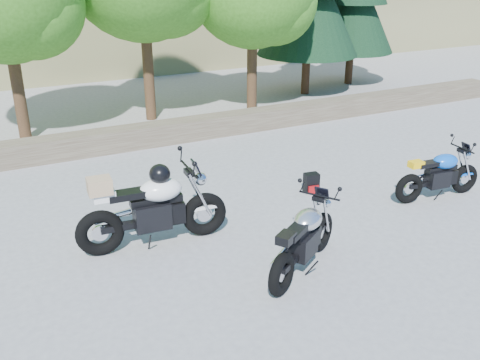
% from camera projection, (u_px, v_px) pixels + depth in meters
% --- Properties ---
extents(ground, '(90.00, 90.00, 0.00)m').
position_uv_depth(ground, '(258.00, 251.00, 8.09)').
color(ground, gray).
rests_on(ground, ground).
extents(stone_wall, '(22.00, 0.55, 0.50)m').
position_uv_depth(stone_wall, '(146.00, 135.00, 12.53)').
color(stone_wall, brown).
rests_on(stone_wall, ground).
extents(silver_bike, '(1.72, 1.18, 0.98)m').
position_uv_depth(silver_bike, '(304.00, 240.00, 7.42)').
color(silver_bike, black).
rests_on(silver_bike, ground).
extents(white_bike, '(2.35, 0.75, 1.30)m').
position_uv_depth(white_bike, '(152.00, 207.00, 8.03)').
color(white_bike, black).
rests_on(white_bike, ground).
extents(blue_bike, '(1.83, 0.58, 0.92)m').
position_uv_depth(blue_bike, '(439.00, 175.00, 9.71)').
color(blue_bike, black).
rests_on(blue_bike, ground).
extents(backpack, '(0.29, 0.26, 0.36)m').
position_uv_depth(backpack, '(311.00, 183.00, 10.07)').
color(backpack, black).
rests_on(backpack, ground).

